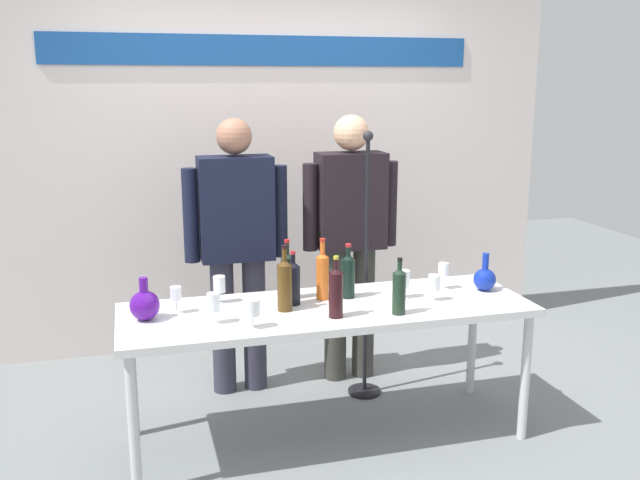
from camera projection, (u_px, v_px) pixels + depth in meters
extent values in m
plane|color=slate|center=(327.00, 436.00, 3.78)|extent=(10.00, 10.00, 0.00)
cube|color=silver|center=(266.00, 135.00, 4.91)|extent=(4.19, 0.10, 3.00)
cube|color=#1B509A|center=(267.00, 50.00, 4.73)|extent=(2.94, 0.01, 0.20)
cube|color=silver|center=(328.00, 310.00, 3.62)|extent=(2.12, 0.69, 0.04)
cylinder|color=silver|center=(134.00, 426.00, 3.16)|extent=(0.05, 0.05, 0.70)
cylinder|color=silver|center=(525.00, 377.00, 3.68)|extent=(0.05, 0.05, 0.70)
cylinder|color=silver|center=(132.00, 375.00, 3.72)|extent=(0.05, 0.05, 0.70)
cylinder|color=silver|center=(472.00, 338.00, 4.24)|extent=(0.05, 0.05, 0.70)
sphere|color=#4D128B|center=(145.00, 305.00, 3.39)|extent=(0.15, 0.15, 0.15)
cylinder|color=#4D128B|center=(144.00, 285.00, 3.37)|extent=(0.04, 0.04, 0.08)
sphere|color=#122A9E|center=(485.00, 279.00, 3.87)|extent=(0.13, 0.13, 0.13)
cylinder|color=#122A9E|center=(486.00, 262.00, 3.85)|extent=(0.04, 0.04, 0.10)
cylinder|color=#323040|center=(223.00, 326.00, 4.25)|extent=(0.14, 0.14, 0.84)
cylinder|color=#323040|center=(255.00, 323.00, 4.30)|extent=(0.14, 0.14, 0.84)
cube|color=black|center=(236.00, 208.00, 4.11)|extent=(0.43, 0.22, 0.61)
cylinder|color=black|center=(191.00, 216.00, 4.05)|extent=(0.09, 0.09, 0.55)
cylinder|color=black|center=(280.00, 211.00, 4.19)|extent=(0.09, 0.09, 0.55)
sphere|color=#9F6B53|center=(234.00, 136.00, 4.02)|extent=(0.21, 0.21, 0.21)
cylinder|color=#383732|center=(335.00, 314.00, 4.43)|extent=(0.14, 0.14, 0.86)
cylinder|color=#383732|center=(363.00, 312.00, 4.48)|extent=(0.14, 0.14, 0.86)
cube|color=black|center=(351.00, 201.00, 4.29)|extent=(0.42, 0.22, 0.59)
cylinder|color=black|center=(310.00, 207.00, 4.23)|extent=(0.09, 0.09, 0.53)
cylinder|color=black|center=(390.00, 203.00, 4.37)|extent=(0.09, 0.09, 0.53)
sphere|color=#E2AA84|center=(351.00, 133.00, 4.20)|extent=(0.22, 0.22, 0.22)
cylinder|color=orange|center=(322.00, 278.00, 3.70)|extent=(0.07, 0.07, 0.23)
cone|color=orange|center=(322.00, 255.00, 3.68)|extent=(0.07, 0.07, 0.03)
cylinder|color=orange|center=(322.00, 249.00, 3.67)|extent=(0.03, 0.03, 0.08)
cylinder|color=#B4271A|center=(323.00, 240.00, 3.66)|extent=(0.03, 0.03, 0.02)
cylinder|color=black|center=(336.00, 295.00, 3.42)|extent=(0.07, 0.07, 0.23)
cone|color=black|center=(336.00, 271.00, 3.40)|extent=(0.07, 0.07, 0.03)
cylinder|color=black|center=(336.00, 266.00, 3.39)|extent=(0.02, 0.02, 0.07)
cylinder|color=gold|center=(336.00, 258.00, 3.38)|extent=(0.03, 0.03, 0.02)
cylinder|color=black|center=(287.00, 278.00, 3.71)|extent=(0.07, 0.07, 0.23)
cone|color=black|center=(287.00, 255.00, 3.68)|extent=(0.07, 0.07, 0.03)
cylinder|color=black|center=(287.00, 250.00, 3.68)|extent=(0.02, 0.02, 0.08)
cylinder|color=#B01C1B|center=(287.00, 241.00, 3.67)|extent=(0.03, 0.03, 0.02)
cylinder|color=black|center=(293.00, 286.00, 3.62)|extent=(0.07, 0.07, 0.20)
cone|color=black|center=(293.00, 264.00, 3.59)|extent=(0.07, 0.07, 0.03)
cylinder|color=black|center=(293.00, 260.00, 3.59)|extent=(0.02, 0.02, 0.07)
cylinder|color=#A92528|center=(293.00, 253.00, 3.58)|extent=(0.03, 0.03, 0.02)
cylinder|color=#1A2E1F|center=(399.00, 294.00, 3.47)|extent=(0.07, 0.07, 0.21)
cone|color=#1A2E1F|center=(400.00, 271.00, 3.45)|extent=(0.07, 0.07, 0.03)
cylinder|color=#1A2E1F|center=(400.00, 267.00, 3.44)|extent=(0.02, 0.02, 0.06)
cylinder|color=black|center=(400.00, 259.00, 3.43)|extent=(0.03, 0.03, 0.02)
cylinder|color=#4A3212|center=(285.00, 288.00, 3.52)|extent=(0.08, 0.08, 0.24)
cone|color=#4A3212|center=(284.00, 262.00, 3.49)|extent=(0.08, 0.08, 0.03)
cylinder|color=#4A3212|center=(284.00, 257.00, 3.49)|extent=(0.02, 0.02, 0.09)
cylinder|color=black|center=(284.00, 247.00, 3.47)|extent=(0.03, 0.03, 0.02)
cylinder|color=black|center=(348.00, 278.00, 3.74)|extent=(0.07, 0.07, 0.21)
cone|color=black|center=(348.00, 257.00, 3.71)|extent=(0.07, 0.07, 0.03)
cylinder|color=black|center=(348.00, 253.00, 3.70)|extent=(0.03, 0.03, 0.07)
cylinder|color=red|center=(348.00, 245.00, 3.69)|extent=(0.03, 0.03, 0.02)
cylinder|color=white|center=(177.00, 313.00, 3.51)|extent=(0.06, 0.06, 0.00)
cylinder|color=white|center=(176.00, 306.00, 3.50)|extent=(0.01, 0.01, 0.07)
cylinder|color=white|center=(176.00, 293.00, 3.48)|extent=(0.06, 0.06, 0.07)
cylinder|color=white|center=(214.00, 323.00, 3.36)|extent=(0.06, 0.06, 0.00)
cylinder|color=white|center=(214.00, 317.00, 3.35)|extent=(0.01, 0.01, 0.06)
cylinder|color=white|center=(213.00, 302.00, 3.33)|extent=(0.06, 0.06, 0.09)
cylinder|color=white|center=(253.00, 328.00, 3.30)|extent=(0.06, 0.06, 0.00)
cylinder|color=white|center=(253.00, 321.00, 3.29)|extent=(0.01, 0.01, 0.06)
cylinder|color=white|center=(252.00, 308.00, 3.27)|extent=(0.07, 0.07, 0.08)
cylinder|color=white|center=(220.00, 302.00, 3.67)|extent=(0.06, 0.06, 0.00)
cylinder|color=white|center=(220.00, 297.00, 3.66)|extent=(0.01, 0.01, 0.06)
cylinder|color=white|center=(219.00, 284.00, 3.65)|extent=(0.06, 0.06, 0.09)
cylinder|color=white|center=(434.00, 300.00, 3.71)|extent=(0.06, 0.06, 0.00)
cylinder|color=white|center=(434.00, 295.00, 3.70)|extent=(0.01, 0.01, 0.06)
cylinder|color=white|center=(434.00, 282.00, 3.68)|extent=(0.06, 0.06, 0.08)
cylinder|color=white|center=(443.00, 289.00, 3.91)|extent=(0.06, 0.06, 0.00)
cylinder|color=white|center=(443.00, 282.00, 3.90)|extent=(0.01, 0.01, 0.07)
cylinder|color=white|center=(443.00, 269.00, 3.89)|extent=(0.06, 0.06, 0.07)
cylinder|color=white|center=(403.00, 298.00, 3.75)|extent=(0.06, 0.06, 0.00)
cylinder|color=white|center=(403.00, 292.00, 3.75)|extent=(0.01, 0.01, 0.06)
cylinder|color=white|center=(404.00, 278.00, 3.73)|extent=(0.07, 0.07, 0.09)
cylinder|color=black|center=(364.00, 391.00, 4.30)|extent=(0.20, 0.20, 0.02)
cylinder|color=black|center=(366.00, 272.00, 4.13)|extent=(0.02, 0.02, 1.54)
sphere|color=#232328|center=(368.00, 136.00, 3.95)|extent=(0.06, 0.06, 0.06)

